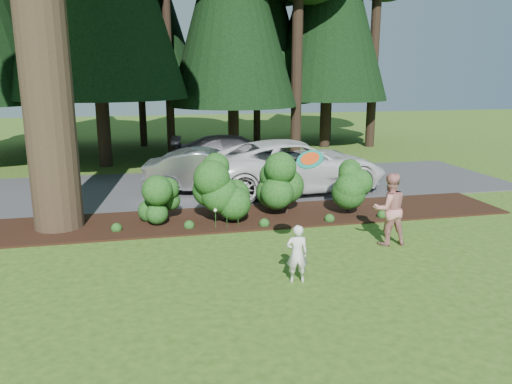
{
  "coord_description": "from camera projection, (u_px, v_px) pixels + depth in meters",
  "views": [
    {
      "loc": [
        -2.32,
        -10.02,
        3.99
      ],
      "look_at": [
        0.16,
        0.97,
        1.3
      ],
      "focal_mm": 35.0,
      "sensor_mm": 36.0,
      "label": 1
    }
  ],
  "objects": [
    {
      "name": "car_white_suv",
      "position": [
        294.0,
        166.0,
        17.07
      ],
      "size": [
        6.56,
        3.45,
        1.76
      ],
      "primitive_type": "imported",
      "rotation": [
        0.0,
        0.0,
        1.66
      ],
      "color": "silver",
      "rests_on": "driveway"
    },
    {
      "name": "lily_cluster",
      "position": [
        227.0,
        210.0,
        13.03
      ],
      "size": [
        0.69,
        0.09,
        0.57
      ],
      "color": "#133E14",
      "rests_on": "ground"
    },
    {
      "name": "child",
      "position": [
        297.0,
        254.0,
        9.66
      ],
      "size": [
        0.46,
        0.34,
        1.16
      ],
      "primitive_type": "imported",
      "rotation": [
        0.0,
        0.0,
        2.99
      ],
      "color": "silver",
      "rests_on": "ground"
    },
    {
      "name": "frisbee",
      "position": [
        310.0,
        159.0,
        9.44
      ],
      "size": [
        0.56,
        0.48,
        0.41
      ],
      "color": "#177E68",
      "rests_on": "ground"
    },
    {
      "name": "adult",
      "position": [
        389.0,
        209.0,
        11.77
      ],
      "size": [
        0.87,
        0.69,
        1.73
      ],
      "primitive_type": "imported",
      "rotation": [
        0.0,
        0.0,
        3.1
      ],
      "color": "#A81916",
      "rests_on": "ground"
    },
    {
      "name": "mulch_bed",
      "position": [
        233.0,
        218.0,
        14.01
      ],
      "size": [
        16.0,
        2.5,
        0.05
      ],
      "primitive_type": "cube",
      "color": "black",
      "rests_on": "ground"
    },
    {
      "name": "driveway",
      "position": [
        212.0,
        186.0,
        18.05
      ],
      "size": [
        22.0,
        6.0,
        0.03
      ],
      "primitive_type": "cube",
      "color": "#38383A",
      "rests_on": "ground"
    },
    {
      "name": "car_silver_wagon",
      "position": [
        210.0,
        171.0,
        16.95
      ],
      "size": [
        4.61,
        2.28,
        1.45
      ],
      "primitive_type": "imported",
      "rotation": [
        0.0,
        0.0,
        1.4
      ],
      "color": "#A6A6AB",
      "rests_on": "driveway"
    },
    {
      "name": "ground",
      "position": [
        259.0,
        260.0,
        10.93
      ],
      "size": [
        80.0,
        80.0,
        0.0
      ],
      "primitive_type": "plane",
      "color": "#2F4C15",
      "rests_on": "ground"
    },
    {
      "name": "shrub_row",
      "position": [
        260.0,
        190.0,
        13.89
      ],
      "size": [
        6.53,
        1.6,
        1.61
      ],
      "color": "#133E14",
      "rests_on": "ground"
    },
    {
      "name": "car_dark_suv",
      "position": [
        236.0,
        154.0,
        20.34
      ],
      "size": [
        5.38,
        2.65,
        1.5
      ],
      "primitive_type": "imported",
      "rotation": [
        0.0,
        0.0,
        1.46
      ],
      "color": "black",
      "rests_on": "driveway"
    }
  ]
}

